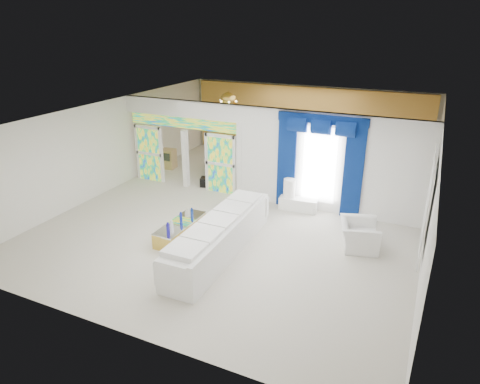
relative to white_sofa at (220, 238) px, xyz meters
The scene contains 22 objects.
floor 2.66m from the white_sofa, 98.80° to the left, with size 12.00×12.00×0.00m, color #B7AF9E.
dividing_wall 4.15m from the white_sofa, 64.08° to the left, with size 5.70×0.18×3.00m, color white.
dividing_header 5.37m from the white_sofa, 132.12° to the left, with size 4.30×0.18×0.55m, color white.
stained_panel_left 5.93m from the white_sofa, 142.44° to the left, with size 0.95×0.04×2.00m, color #994C3F.
stained_panel_right 4.08m from the white_sofa, 116.93° to the left, with size 0.95×0.04×2.00m, color #994C3F.
stained_transom 5.19m from the white_sofa, 132.12° to the left, with size 4.00×0.05×0.35m, color #994C3F.
window_pane 3.94m from the white_sofa, 66.81° to the left, with size 1.00×0.02×2.30m, color white.
blue_drape_left 3.64m from the white_sofa, 81.82° to the left, with size 0.55×0.10×2.80m, color #04134C.
blue_drape_right 4.39m from the white_sofa, 54.23° to the left, with size 0.55×0.10×2.80m, color #04134C.
blue_pelmet 4.48m from the white_sofa, 66.63° to the left, with size 2.60×0.12×0.25m, color #04134C.
wall_mirror 4.94m from the white_sofa, 19.39° to the left, with size 0.04×2.70×1.90m, color white.
gold_curtains 8.58m from the white_sofa, 92.71° to the left, with size 9.70×0.12×2.90m, color gold.
white_sofa is the anchor object (origin of this frame).
coffee_table 1.40m from the white_sofa, 167.47° to the left, with size 0.59×1.78×0.40m, color gold.
console_table 3.42m from the white_sofa, 73.12° to the left, with size 1.15×0.37×0.38m, color white.
table_lamp 3.35m from the white_sofa, 78.06° to the left, with size 0.36×0.36×0.58m, color white.
armchair 3.52m from the white_sofa, 29.20° to the left, with size 1.07×0.93×0.70m, color silver.
grand_piano 6.02m from the white_sofa, 112.37° to the left, with size 1.40×1.84×0.93m, color black.
piano_bench 4.59m from the white_sofa, 120.00° to the left, with size 0.94×0.36×0.31m, color black.
tv_console 6.97m from the white_sofa, 134.15° to the left, with size 0.52×0.47×0.76m, color tan.
chandelier 6.95m from the white_sofa, 114.25° to the left, with size 0.60×0.60×0.60m, color gold.
decanters 1.38m from the white_sofa, behind, with size 0.20×1.16×0.24m.
Camera 1 is at (4.76, -10.85, 5.39)m, focal length 31.81 mm.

